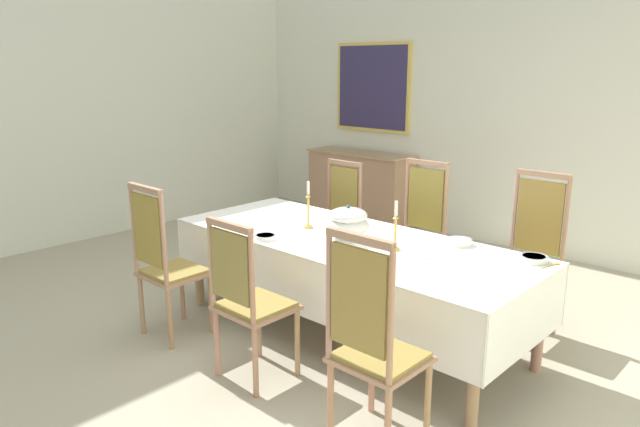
% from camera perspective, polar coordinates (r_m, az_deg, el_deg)
% --- Properties ---
extents(ground, '(7.70, 6.19, 0.04)m').
position_cam_1_polar(ground, '(4.43, 1.03, -12.61)').
color(ground, '#A9A18A').
extents(back_wall, '(7.70, 0.08, 3.27)m').
position_cam_1_polar(back_wall, '(6.63, 19.83, 10.44)').
color(back_wall, silver).
rests_on(back_wall, ground).
extents(left_wall, '(0.08, 6.19, 3.27)m').
position_cam_1_polar(left_wall, '(7.16, -23.14, 10.37)').
color(left_wall, silver).
rests_on(left_wall, ground).
extents(dining_table, '(2.76, 1.06, 0.75)m').
position_cam_1_polar(dining_table, '(4.30, 2.81, -3.34)').
color(dining_table, '#A4825C').
rests_on(dining_table, ground).
extents(tablecloth, '(2.78, 1.08, 0.43)m').
position_cam_1_polar(tablecloth, '(4.31, 2.80, -3.86)').
color(tablecloth, white).
rests_on(tablecloth, dining_table).
extents(chair_south_a, '(0.44, 0.42, 1.17)m').
position_cam_1_polar(chair_south_a, '(4.43, -14.81, -4.51)').
color(chair_south_a, '#AE785D').
rests_on(chair_south_a, ground).
extents(chair_north_a, '(0.44, 0.42, 1.10)m').
position_cam_1_polar(chair_north_a, '(5.61, 1.51, -0.34)').
color(chair_north_a, '#AA7C57').
rests_on(chair_north_a, ground).
extents(chair_south_b, '(0.44, 0.42, 1.08)m').
position_cam_1_polar(chair_south_b, '(3.74, -7.01, -8.15)').
color(chair_south_b, tan).
rests_on(chair_south_b, ground).
extents(chair_north_b, '(0.44, 0.42, 1.20)m').
position_cam_1_polar(chair_north_b, '(5.07, 9.38, -1.74)').
color(chair_north_b, tan).
rests_on(chair_north_b, ground).
extents(chair_south_c, '(0.44, 0.42, 1.20)m').
position_cam_1_polar(chair_south_c, '(3.09, 5.13, -12.32)').
color(chair_south_c, '#AE7660').
rests_on(chair_south_c, ground).
extents(chair_north_c, '(0.44, 0.42, 1.23)m').
position_cam_1_polar(chair_north_c, '(4.62, 19.70, -3.86)').
color(chair_north_c, '#A67757').
rests_on(chair_north_c, ground).
extents(soup_tureen, '(0.31, 0.31, 0.25)m').
position_cam_1_polar(soup_tureen, '(4.25, 2.73, -0.85)').
color(soup_tureen, silver).
rests_on(soup_tureen, tablecloth).
extents(candlestick_west, '(0.07, 0.07, 0.37)m').
position_cam_1_polar(candlestick_west, '(4.50, -1.15, 0.42)').
color(candlestick_west, gold).
rests_on(candlestick_west, tablecloth).
extents(candlestick_east, '(0.07, 0.07, 0.34)m').
position_cam_1_polar(candlestick_east, '(4.00, 7.35, -1.66)').
color(candlestick_east, gold).
rests_on(candlestick_east, tablecloth).
extents(bowl_near_left, '(0.18, 0.18, 0.04)m').
position_cam_1_polar(bowl_near_left, '(4.01, 20.07, -4.10)').
color(bowl_near_left, silver).
rests_on(bowl_near_left, tablecloth).
extents(bowl_near_right, '(0.16, 0.16, 0.03)m').
position_cam_1_polar(bowl_near_right, '(4.26, -5.34, -2.25)').
color(bowl_near_right, silver).
rests_on(bowl_near_right, tablecloth).
extents(bowl_far_left, '(0.17, 0.17, 0.04)m').
position_cam_1_polar(bowl_far_left, '(4.23, 13.40, -2.65)').
color(bowl_far_left, silver).
rests_on(bowl_far_left, tablecloth).
extents(bowl_far_right, '(0.16, 0.16, 0.03)m').
position_cam_1_polar(bowl_far_right, '(4.89, 1.75, -0.04)').
color(bowl_far_right, silver).
rests_on(bowl_far_right, tablecloth).
extents(spoon_primary, '(0.06, 0.17, 0.01)m').
position_cam_1_polar(spoon_primary, '(4.00, 21.84, -4.59)').
color(spoon_primary, gold).
rests_on(spoon_primary, tablecloth).
extents(spoon_secondary, '(0.03, 0.18, 0.01)m').
position_cam_1_polar(spoon_secondary, '(4.36, -6.03, -2.06)').
color(spoon_secondary, gold).
rests_on(spoon_secondary, tablecloth).
extents(sideboard, '(1.44, 0.48, 0.90)m').
position_cam_1_polar(sideboard, '(7.56, 3.90, 2.58)').
color(sideboard, '#A87C60').
rests_on(sideboard, ground).
extents(framed_painting, '(1.14, 0.05, 1.11)m').
position_cam_1_polar(framed_painting, '(7.63, 5.13, 12.12)').
color(framed_painting, '#D1B251').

